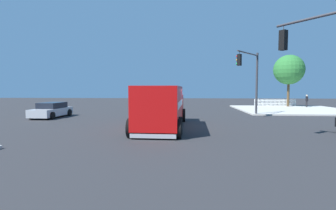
% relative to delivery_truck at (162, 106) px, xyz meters
% --- Properties ---
extents(ground_plane, '(100.00, 100.00, 0.00)m').
position_rel_delivery_truck_xyz_m(ground_plane, '(-0.82, -1.12, -1.42)').
color(ground_plane, '#2B2B2D').
extents(sidewalk_corner_near, '(12.44, 12.44, 0.14)m').
position_rel_delivery_truck_xyz_m(sidewalk_corner_near, '(-14.08, -14.38, -1.35)').
color(sidewalk_corner_near, beige).
rests_on(sidewalk_corner_near, ground).
extents(delivery_truck, '(2.98, 8.20, 2.67)m').
position_rel_delivery_truck_xyz_m(delivery_truck, '(0.00, 0.00, 0.00)').
color(delivery_truck, red).
rests_on(delivery_truck, ground).
extents(traffic_light_primary, '(2.66, 3.45, 5.74)m').
position_rel_delivery_truck_xyz_m(traffic_light_primary, '(-7.41, -7.47, 2.51)').
color(traffic_light_primary, '#38383D').
rests_on(traffic_light_primary, sidewalk_corner_near).
extents(sedan_silver, '(2.18, 4.37, 1.31)m').
position_rel_delivery_truck_xyz_m(sedan_silver, '(10.27, -5.46, -0.79)').
color(sedan_silver, '#B7BABF').
rests_on(sedan_silver, ground).
extents(pedestrian_near_corner, '(0.27, 0.53, 1.60)m').
position_rel_delivery_truck_xyz_m(pedestrian_near_corner, '(-17.28, -17.99, -0.37)').
color(pedestrian_near_corner, black).
rests_on(pedestrian_near_corner, sidewalk_corner_near).
extents(picket_fence_run, '(5.68, 0.05, 0.95)m').
position_rel_delivery_truck_xyz_m(picket_fence_run, '(-14.08, -20.36, -0.79)').
color(picket_fence_run, white).
rests_on(picket_fence_run, sidewalk_corner_near).
extents(shade_tree_near, '(3.95, 3.95, 6.90)m').
position_rel_delivery_truck_xyz_m(shade_tree_near, '(-15.32, -19.02, 3.63)').
color(shade_tree_near, brown).
rests_on(shade_tree_near, sidewalk_corner_near).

